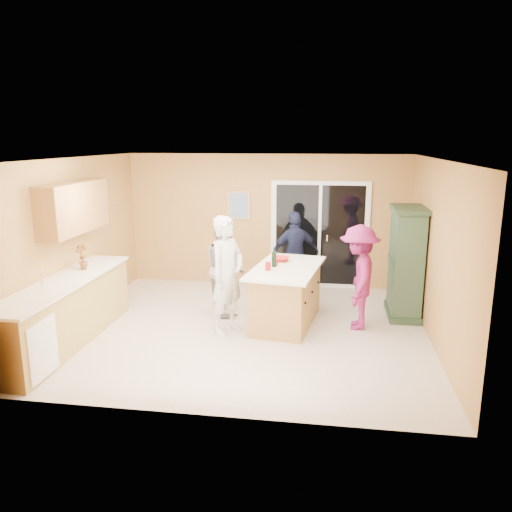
# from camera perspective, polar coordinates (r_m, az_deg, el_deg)

# --- Properties ---
(floor) EXTENTS (5.50, 5.50, 0.00)m
(floor) POSITION_cam_1_polar(r_m,az_deg,el_deg) (7.82, -1.21, -8.36)
(floor) COLOR beige
(floor) RESTS_ON ground
(ceiling) EXTENTS (5.50, 5.00, 0.10)m
(ceiling) POSITION_cam_1_polar(r_m,az_deg,el_deg) (7.27, -1.31, 11.05)
(ceiling) COLOR silver
(ceiling) RESTS_ON wall_back
(wall_back) EXTENTS (5.50, 0.10, 2.60)m
(wall_back) POSITION_cam_1_polar(r_m,az_deg,el_deg) (9.87, 1.19, 4.04)
(wall_back) COLOR tan
(wall_back) RESTS_ON ground
(wall_front) EXTENTS (5.50, 0.10, 2.60)m
(wall_front) POSITION_cam_1_polar(r_m,az_deg,el_deg) (5.08, -6.03, -4.96)
(wall_front) COLOR tan
(wall_front) RESTS_ON ground
(wall_left) EXTENTS (0.10, 5.00, 2.60)m
(wall_left) POSITION_cam_1_polar(r_m,az_deg,el_deg) (8.35, -20.22, 1.52)
(wall_left) COLOR tan
(wall_left) RESTS_ON ground
(wall_right) EXTENTS (0.10, 5.00, 2.60)m
(wall_right) POSITION_cam_1_polar(r_m,az_deg,el_deg) (7.49, 19.96, 0.27)
(wall_right) COLOR tan
(wall_right) RESTS_ON ground
(left_cabinet_run) EXTENTS (0.65, 3.05, 1.24)m
(left_cabinet_run) POSITION_cam_1_polar(r_m,az_deg,el_deg) (7.53, -21.46, -6.42)
(left_cabinet_run) COLOR #B09044
(left_cabinet_run) RESTS_ON floor
(upper_cabinets) EXTENTS (0.35, 1.60, 0.75)m
(upper_cabinets) POSITION_cam_1_polar(r_m,az_deg,el_deg) (8.00, -20.12, 5.23)
(upper_cabinets) COLOR #B09044
(upper_cabinets) RESTS_ON wall_left
(sliding_door) EXTENTS (1.90, 0.07, 2.10)m
(sliding_door) POSITION_cam_1_polar(r_m,az_deg,el_deg) (9.80, 7.26, 2.39)
(sliding_door) COLOR white
(sliding_door) RESTS_ON floor
(framed_picture) EXTENTS (0.46, 0.04, 0.56)m
(framed_picture) POSITION_cam_1_polar(r_m,az_deg,el_deg) (9.89, -2.00, 5.81)
(framed_picture) COLOR tan
(framed_picture) RESTS_ON wall_back
(kitchen_island) EXTENTS (1.21, 1.89, 0.93)m
(kitchen_island) POSITION_cam_1_polar(r_m,az_deg,el_deg) (7.94, 3.46, -4.69)
(kitchen_island) COLOR #B09044
(kitchen_island) RESTS_ON floor
(green_hutch) EXTENTS (0.52, 0.99, 1.82)m
(green_hutch) POSITION_cam_1_polar(r_m,az_deg,el_deg) (8.51, 16.73, -0.85)
(green_hutch) COLOR #233A26
(green_hutch) RESTS_ON floor
(woman_white) EXTENTS (0.69, 0.78, 1.79)m
(woman_white) POSITION_cam_1_polar(r_m,az_deg,el_deg) (7.48, -3.34, -2.18)
(woman_white) COLOR silver
(woman_white) RESTS_ON floor
(woman_grey) EXTENTS (0.91, 0.97, 1.58)m
(woman_grey) POSITION_cam_1_polar(r_m,az_deg,el_deg) (8.33, -3.55, -1.30)
(woman_grey) COLOR #9FA0A2
(woman_grey) RESTS_ON floor
(woman_navy) EXTENTS (1.02, 0.73, 1.60)m
(woman_navy) POSITION_cam_1_polar(r_m,az_deg,el_deg) (9.22, 4.48, 0.18)
(woman_navy) COLOR #191C38
(woman_navy) RESTS_ON floor
(woman_magenta) EXTENTS (0.67, 1.08, 1.62)m
(woman_magenta) POSITION_cam_1_polar(r_m,az_deg,el_deg) (7.80, 11.64, -2.41)
(woman_magenta) COLOR #7E1B4C
(woman_magenta) RESTS_ON floor
(serving_bowl) EXTENTS (0.30, 0.30, 0.07)m
(serving_bowl) POSITION_cam_1_polar(r_m,az_deg,el_deg) (8.16, 2.81, -0.34)
(serving_bowl) COLOR #A81412
(serving_bowl) RESTS_ON kitchen_island
(tulip_vase) EXTENTS (0.24, 0.19, 0.41)m
(tulip_vase) POSITION_cam_1_polar(r_m,az_deg,el_deg) (7.99, -19.23, -0.05)
(tulip_vase) COLOR red
(tulip_vase) RESTS_ON left_cabinet_run
(tumbler_near) EXTENTS (0.09, 0.09, 0.10)m
(tumbler_near) POSITION_cam_1_polar(r_m,az_deg,el_deg) (7.87, 2.29, -0.73)
(tumbler_near) COLOR #A81412
(tumbler_near) RESTS_ON kitchen_island
(tumbler_far) EXTENTS (0.11, 0.11, 0.13)m
(tumbler_far) POSITION_cam_1_polar(r_m,az_deg,el_deg) (7.57, 1.38, -1.17)
(tumbler_far) COLOR #A81412
(tumbler_far) RESTS_ON kitchen_island
(wine_bottle) EXTENTS (0.07, 0.07, 0.31)m
(wine_bottle) POSITION_cam_1_polar(r_m,az_deg,el_deg) (7.77, 2.07, -0.36)
(wine_bottle) COLOR black
(wine_bottle) RESTS_ON kitchen_island
(white_plate) EXTENTS (0.28, 0.28, 0.02)m
(white_plate) POSITION_cam_1_polar(r_m,az_deg,el_deg) (8.23, 4.87, -0.45)
(white_plate) COLOR silver
(white_plate) RESTS_ON kitchen_island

